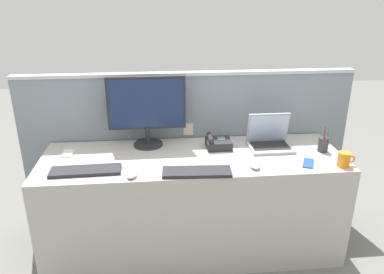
{
  "coord_description": "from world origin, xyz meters",
  "views": [
    {
      "loc": [
        -0.23,
        -2.34,
        1.82
      ],
      "look_at": [
        0.0,
        0.05,
        0.87
      ],
      "focal_mm": 35.49,
      "sensor_mm": 36.0,
      "label": 1
    }
  ],
  "objects_px": {
    "desk_phone": "(218,143)",
    "keyboard_main": "(86,171)",
    "keyboard_spare": "(197,172)",
    "computer_mouse_left_hand": "(255,166)",
    "computer_mouse_right_hand": "(132,175)",
    "desktop_monitor": "(147,107)",
    "cell_phone_white_slab": "(68,153)",
    "cell_phone_blue_case": "(308,163)",
    "pen_cup": "(323,144)",
    "laptop": "(269,139)",
    "coffee_mug": "(344,159)"
  },
  "relations": [
    {
      "from": "keyboard_spare",
      "to": "cell_phone_white_slab",
      "type": "xyz_separation_m",
      "value": [
        -0.86,
        0.38,
        -0.01
      ]
    },
    {
      "from": "cell_phone_blue_case",
      "to": "coffee_mug",
      "type": "xyz_separation_m",
      "value": [
        0.21,
        -0.05,
        0.04
      ]
    },
    {
      "from": "laptop",
      "to": "keyboard_main",
      "type": "relative_size",
      "value": 0.69
    },
    {
      "from": "computer_mouse_right_hand",
      "to": "cell_phone_white_slab",
      "type": "height_order",
      "value": "computer_mouse_right_hand"
    },
    {
      "from": "keyboard_spare",
      "to": "pen_cup",
      "type": "xyz_separation_m",
      "value": [
        0.91,
        0.25,
        0.04
      ]
    },
    {
      "from": "computer_mouse_left_hand",
      "to": "cell_phone_white_slab",
      "type": "relative_size",
      "value": 0.79
    },
    {
      "from": "keyboard_spare",
      "to": "coffee_mug",
      "type": "height_order",
      "value": "coffee_mug"
    },
    {
      "from": "desktop_monitor",
      "to": "pen_cup",
      "type": "distance_m",
      "value": 1.26
    },
    {
      "from": "computer_mouse_right_hand",
      "to": "computer_mouse_left_hand",
      "type": "relative_size",
      "value": 1.0
    },
    {
      "from": "keyboard_main",
      "to": "pen_cup",
      "type": "bearing_deg",
      "value": 4.5
    },
    {
      "from": "desktop_monitor",
      "to": "cell_phone_blue_case",
      "type": "bearing_deg",
      "value": -22.02
    },
    {
      "from": "laptop",
      "to": "desk_phone",
      "type": "height_order",
      "value": "laptop"
    },
    {
      "from": "keyboard_spare",
      "to": "desktop_monitor",
      "type": "bearing_deg",
      "value": 125.43
    },
    {
      "from": "keyboard_main",
      "to": "computer_mouse_right_hand",
      "type": "distance_m",
      "value": 0.3
    },
    {
      "from": "cell_phone_blue_case",
      "to": "desktop_monitor",
      "type": "bearing_deg",
      "value": -177.52
    },
    {
      "from": "keyboard_main",
      "to": "cell_phone_white_slab",
      "type": "relative_size",
      "value": 3.41
    },
    {
      "from": "laptop",
      "to": "computer_mouse_left_hand",
      "type": "distance_m",
      "value": 0.38
    },
    {
      "from": "desktop_monitor",
      "to": "computer_mouse_right_hand",
      "type": "distance_m",
      "value": 0.57
    },
    {
      "from": "laptop",
      "to": "cell_phone_blue_case",
      "type": "bearing_deg",
      "value": -59.82
    },
    {
      "from": "desktop_monitor",
      "to": "computer_mouse_right_hand",
      "type": "height_order",
      "value": "desktop_monitor"
    },
    {
      "from": "cell_phone_blue_case",
      "to": "desk_phone",
      "type": "bearing_deg",
      "value": 173.97
    },
    {
      "from": "keyboard_spare",
      "to": "cell_phone_blue_case",
      "type": "height_order",
      "value": "keyboard_spare"
    },
    {
      "from": "computer_mouse_right_hand",
      "to": "coffee_mug",
      "type": "bearing_deg",
      "value": 8.57
    },
    {
      "from": "computer_mouse_right_hand",
      "to": "cell_phone_blue_case",
      "type": "relative_size",
      "value": 0.7
    },
    {
      "from": "computer_mouse_left_hand",
      "to": "cell_phone_white_slab",
      "type": "xyz_separation_m",
      "value": [
        -1.23,
        0.34,
        -0.01
      ]
    },
    {
      "from": "desktop_monitor",
      "to": "laptop",
      "type": "bearing_deg",
      "value": -7.79
    },
    {
      "from": "desktop_monitor",
      "to": "cell_phone_blue_case",
      "type": "distance_m",
      "value": 1.16
    },
    {
      "from": "computer_mouse_right_hand",
      "to": "computer_mouse_left_hand",
      "type": "bearing_deg",
      "value": 11.26
    },
    {
      "from": "desktop_monitor",
      "to": "keyboard_spare",
      "type": "relative_size",
      "value": 1.29
    },
    {
      "from": "desktop_monitor",
      "to": "cell_phone_white_slab",
      "type": "height_order",
      "value": "desktop_monitor"
    },
    {
      "from": "keyboard_main",
      "to": "keyboard_spare",
      "type": "distance_m",
      "value": 0.69
    },
    {
      "from": "computer_mouse_right_hand",
      "to": "coffee_mug",
      "type": "height_order",
      "value": "coffee_mug"
    },
    {
      "from": "computer_mouse_left_hand",
      "to": "cell_phone_blue_case",
      "type": "height_order",
      "value": "computer_mouse_left_hand"
    },
    {
      "from": "computer_mouse_right_hand",
      "to": "desk_phone",
      "type": "bearing_deg",
      "value": 41.51
    },
    {
      "from": "desk_phone",
      "to": "coffee_mug",
      "type": "distance_m",
      "value": 0.85
    },
    {
      "from": "desk_phone",
      "to": "computer_mouse_right_hand",
      "type": "xyz_separation_m",
      "value": [
        -0.59,
        -0.4,
        -0.02
      ]
    },
    {
      "from": "cell_phone_white_slab",
      "to": "keyboard_spare",
      "type": "bearing_deg",
      "value": -24.25
    },
    {
      "from": "keyboard_spare",
      "to": "computer_mouse_left_hand",
      "type": "distance_m",
      "value": 0.38
    },
    {
      "from": "keyboard_spare",
      "to": "computer_mouse_right_hand",
      "type": "bearing_deg",
      "value": -175.54
    },
    {
      "from": "computer_mouse_left_hand",
      "to": "pen_cup",
      "type": "xyz_separation_m",
      "value": [
        0.54,
        0.21,
        0.04
      ]
    },
    {
      "from": "desk_phone",
      "to": "computer_mouse_right_hand",
      "type": "relative_size",
      "value": 1.75
    },
    {
      "from": "keyboard_spare",
      "to": "coffee_mug",
      "type": "distance_m",
      "value": 0.95
    },
    {
      "from": "coffee_mug",
      "to": "computer_mouse_right_hand",
      "type": "bearing_deg",
      "value": -179.12
    },
    {
      "from": "keyboard_main",
      "to": "coffee_mug",
      "type": "relative_size",
      "value": 3.73
    },
    {
      "from": "desk_phone",
      "to": "keyboard_main",
      "type": "distance_m",
      "value": 0.93
    },
    {
      "from": "desk_phone",
      "to": "computer_mouse_right_hand",
      "type": "height_order",
      "value": "desk_phone"
    },
    {
      "from": "coffee_mug",
      "to": "cell_phone_blue_case",
      "type": "bearing_deg",
      "value": 165.92
    },
    {
      "from": "desktop_monitor",
      "to": "desk_phone",
      "type": "relative_size",
      "value": 3.13
    },
    {
      "from": "keyboard_main",
      "to": "pen_cup",
      "type": "height_order",
      "value": "pen_cup"
    },
    {
      "from": "cell_phone_white_slab",
      "to": "cell_phone_blue_case",
      "type": "height_order",
      "value": "same"
    }
  ]
}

